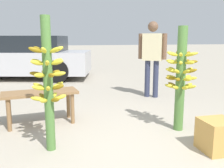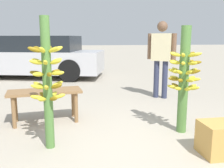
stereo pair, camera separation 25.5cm
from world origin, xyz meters
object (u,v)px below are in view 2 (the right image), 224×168
(parked_car, at_px, (37,57))
(market_bench, at_px, (45,96))
(banana_stalk_left, at_px, (47,80))
(vendor_person, at_px, (161,53))
(banana_stalk_center, at_px, (184,77))
(produce_crate, at_px, (218,139))

(parked_car, bearing_deg, market_bench, -156.97)
(banana_stalk_left, xyz_separation_m, vendor_person, (2.22, 2.25, 0.16))
(banana_stalk_center, distance_m, parked_car, 6.13)
(banana_stalk_left, xyz_separation_m, parked_car, (-0.87, 5.75, -0.16))
(banana_stalk_center, height_order, market_bench, banana_stalk_center)
(banana_stalk_left, relative_size, produce_crate, 4.14)
(market_bench, distance_m, parked_car, 4.84)
(vendor_person, xyz_separation_m, market_bench, (-2.36, -1.28, -0.57))
(produce_crate, bearing_deg, parked_car, 114.02)
(produce_crate, bearing_deg, banana_stalk_center, 98.00)
(banana_stalk_left, height_order, banana_stalk_center, banana_stalk_left)
(parked_car, bearing_deg, banana_stalk_left, -156.99)
(banana_stalk_left, relative_size, market_bench, 1.34)
(banana_stalk_center, xyz_separation_m, vendor_person, (0.40, 2.01, 0.21))
(banana_stalk_center, xyz_separation_m, parked_car, (-2.68, 5.51, -0.11))
(banana_stalk_center, bearing_deg, banana_stalk_left, -172.42)
(market_bench, bearing_deg, banana_stalk_left, -89.42)
(market_bench, bearing_deg, vendor_person, 20.52)
(market_bench, xyz_separation_m, parked_car, (-0.72, 4.78, 0.25))
(banana_stalk_left, distance_m, produce_crate, 2.09)
(banana_stalk_left, bearing_deg, market_bench, 98.47)
(banana_stalk_center, height_order, parked_car, banana_stalk_center)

